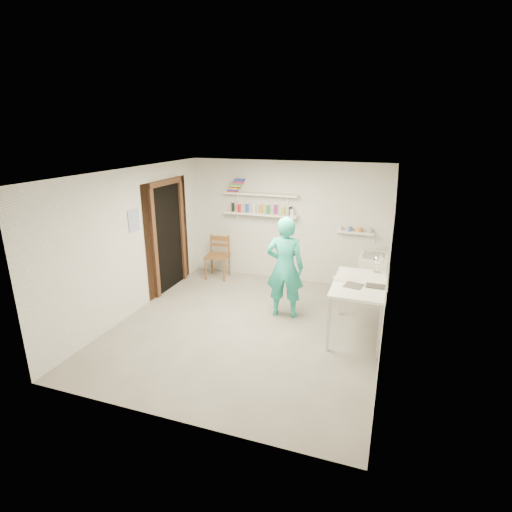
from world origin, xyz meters
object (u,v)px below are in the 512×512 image
(belfast_sink, at_px, (373,263))
(desk_lamp, at_px, (378,260))
(man, at_px, (285,268))
(wall_clock, at_px, (290,247))
(wooden_chair, at_px, (217,256))
(work_table, at_px, (358,309))

(belfast_sink, bearing_deg, desk_lamp, -83.68)
(man, xyz_separation_m, wall_clock, (0.03, 0.22, 0.28))
(wall_clock, distance_m, wooden_chair, 2.16)
(wooden_chair, bearing_deg, wall_clock, -35.39)
(belfast_sink, distance_m, work_table, 1.43)
(man, bearing_deg, wooden_chair, -42.33)
(wall_clock, height_order, wooden_chair, wall_clock)
(man, xyz_separation_m, desk_lamp, (1.42, 0.22, 0.22))
(wall_clock, relative_size, desk_lamp, 1.92)
(wall_clock, xyz_separation_m, wooden_chair, (-1.79, 1.02, -0.64))
(belfast_sink, relative_size, wall_clock, 1.98)
(wall_clock, distance_m, desk_lamp, 1.39)
(wall_clock, relative_size, wooden_chair, 0.32)
(man, height_order, desk_lamp, man)
(man, xyz_separation_m, wooden_chair, (-1.77, 1.24, -0.36))
(belfast_sink, distance_m, desk_lamp, 0.97)
(wooden_chair, distance_m, desk_lamp, 3.40)
(man, distance_m, work_table, 1.31)
(belfast_sink, height_order, wall_clock, wall_clock)
(man, distance_m, desk_lamp, 1.45)
(belfast_sink, height_order, wooden_chair, wooden_chair)
(belfast_sink, bearing_deg, wall_clock, -145.31)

